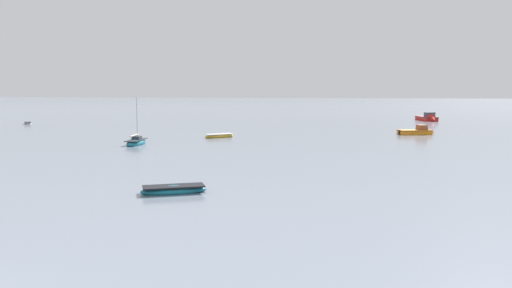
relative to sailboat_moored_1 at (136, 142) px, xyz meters
The scene contains 6 objects.
sailboat_moored_1 is the anchor object (origin of this frame).
rowboat_moored_2 42.35m from the sailboat_moored_1, 141.84° to the left, with size 2.95×3.35×0.53m.
motorboat_moored_2 62.54m from the sailboat_moored_1, 54.62° to the left, with size 4.06×6.97×2.51m.
rowboat_moored_3 26.81m from the sailboat_moored_1, 59.50° to the right, with size 3.91×2.87×0.59m.
rowboat_moored_4 11.74m from the sailboat_moored_1, 56.82° to the left, with size 3.71×3.72×0.62m.
motorboat_moored_5 36.98m from the sailboat_moored_1, 32.07° to the left, with size 5.24×3.42×1.89m.
Camera 1 is at (12.42, -9.65, 5.75)m, focal length 34.53 mm.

